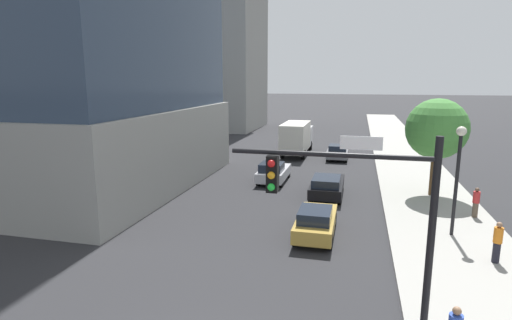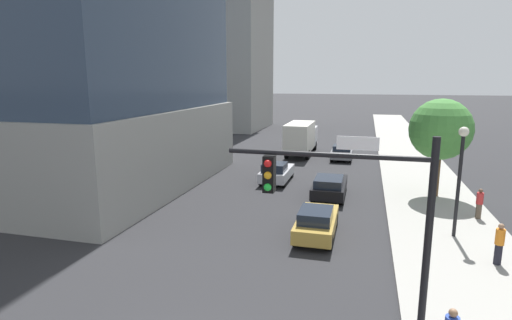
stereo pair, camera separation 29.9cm
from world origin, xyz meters
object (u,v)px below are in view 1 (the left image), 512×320
Objects in this scene: street_tree at (437,129)px; car_gray at (338,152)px; pedestrian_red_shirt at (476,202)px; car_silver at (273,172)px; car_black at (327,185)px; car_gold at (316,221)px; traffic_light_pole at (357,199)px; box_truck at (297,137)px; construction_building at (214,41)px; pedestrian_orange_shirt at (497,242)px; street_lamp at (458,164)px.

street_tree is 1.44× the size of car_gray.
street_tree is at bearing 110.58° from pedestrian_red_shirt.
car_silver reaches higher than car_black.
pedestrian_red_shirt reaches higher than car_silver.
pedestrian_red_shirt is (7.89, 4.35, 0.23)m from car_gold.
car_gold is at bearing -90.00° from car_gray.
traffic_light_pole is 13.51m from pedestrian_red_shirt.
traffic_light_pole is 0.95× the size of street_tree.
car_silver is at bearing -90.00° from box_truck.
construction_building is 40.78m from car_black.
construction_building reaches higher than box_truck.
pedestrian_red_shirt is at bearing 62.32° from traffic_light_pole.
construction_building reaches higher than pedestrian_red_shirt.
car_gray is (-6.39, 11.15, -3.61)m from street_tree.
box_truck is at bearing 116.85° from pedestrian_orange_shirt.
car_black is at bearing -166.20° from street_tree.
street_lamp is 6.94m from car_gold.
pedestrian_orange_shirt reaches higher than car_gray.
street_tree reaches higher than street_lamp.
box_truck is at bearing 101.65° from traffic_light_pole.
street_tree reaches higher than car_black.
car_black is at bearing -90.00° from car_gray.
car_gold is (0.00, -19.51, 0.05)m from car_gray.
car_gray is 19.51m from car_gold.
box_truck is (15.45, -19.59, -11.08)m from construction_building.
car_gray is at bearing 109.15° from pedestrian_orange_shirt.
street_lamp is at bearing -119.84° from pedestrian_red_shirt.
car_black is 1.07× the size of car_gold.
car_gold reaches higher than car_black.
car_gray is at bearing 119.80° from street_tree.
pedestrian_red_shirt is (7.89, -15.17, 0.28)m from car_gray.
box_truck is (-5.82, 28.22, -2.31)m from traffic_light_pole.
street_tree is 0.75× the size of box_truck.
box_truck is (-4.03, 14.13, 1.03)m from car_black.
construction_building is at bearing 120.02° from car_black.
traffic_light_pole is at bearing -86.19° from car_gray.
car_black is at bearing 97.22° from traffic_light_pole.
street_lamp is at bearing -56.73° from construction_building.
street_tree is at bearing 52.62° from car_gold.
car_gold is at bearing -151.17° from pedestrian_red_shirt.
box_truck is 4.77× the size of pedestrian_orange_shirt.
pedestrian_orange_shirt is (5.47, 5.92, -3.07)m from traffic_light_pole.
construction_building is 47.71m from street_lamp.
box_truck is 25.00m from pedestrian_orange_shirt.
car_gold is (-6.19, -1.38, -2.81)m from street_lamp.
pedestrian_orange_shirt is at bearing -57.45° from construction_building.
box_truck is at bearing 117.62° from street_lamp.
traffic_light_pole is (21.27, -47.81, -8.77)m from construction_building.
pedestrian_orange_shirt reaches higher than pedestrian_red_shirt.
car_silver is 2.51× the size of pedestrian_orange_shirt.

